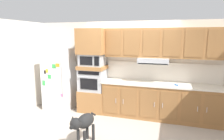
{
  "coord_description": "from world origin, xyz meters",
  "views": [
    {
      "loc": [
        1.07,
        -4.17,
        2.1
      ],
      "look_at": [
        -0.29,
        0.31,
        1.28
      ],
      "focal_mm": 31.1,
      "sensor_mm": 36.0,
      "label": 1
    }
  ],
  "objects_px": {
    "refrigerator": "(59,78)",
    "microwave": "(93,60)",
    "built_in_oven": "(93,80)",
    "screwdriver": "(177,85)",
    "dog": "(84,123)"
  },
  "relations": [
    {
      "from": "refrigerator",
      "to": "microwave",
      "type": "bearing_deg",
      "value": 3.77
    },
    {
      "from": "refrigerator",
      "to": "built_in_oven",
      "type": "xyz_separation_m",
      "value": [
        1.03,
        0.07,
        0.02
      ]
    },
    {
      "from": "refrigerator",
      "to": "screwdriver",
      "type": "distance_m",
      "value": 3.26
    },
    {
      "from": "refrigerator",
      "to": "screwdriver",
      "type": "xyz_separation_m",
      "value": [
        3.25,
        -0.02,
        0.05
      ]
    },
    {
      "from": "built_in_oven",
      "to": "screwdriver",
      "type": "xyz_separation_m",
      "value": [
        2.23,
        -0.08,
        0.03
      ]
    },
    {
      "from": "refrigerator",
      "to": "dog",
      "type": "bearing_deg",
      "value": -47.17
    },
    {
      "from": "built_in_oven",
      "to": "dog",
      "type": "relative_size",
      "value": 0.82
    },
    {
      "from": "built_in_oven",
      "to": "screwdriver",
      "type": "bearing_deg",
      "value": -2.17
    },
    {
      "from": "dog",
      "to": "refrigerator",
      "type": "bearing_deg",
      "value": -128.12
    },
    {
      "from": "refrigerator",
      "to": "built_in_oven",
      "type": "distance_m",
      "value": 1.03
    },
    {
      "from": "refrigerator",
      "to": "dog",
      "type": "relative_size",
      "value": 2.07
    },
    {
      "from": "refrigerator",
      "to": "microwave",
      "type": "distance_m",
      "value": 1.18
    },
    {
      "from": "screwdriver",
      "to": "built_in_oven",
      "type": "bearing_deg",
      "value": 177.83
    },
    {
      "from": "microwave",
      "to": "dog",
      "type": "distance_m",
      "value": 2.07
    },
    {
      "from": "screwdriver",
      "to": "dog",
      "type": "height_order",
      "value": "screwdriver"
    }
  ]
}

